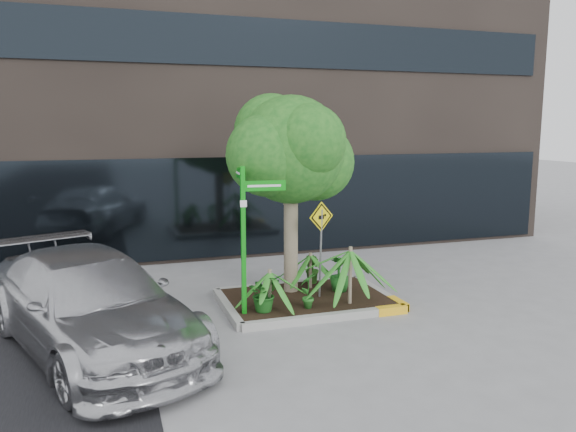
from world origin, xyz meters
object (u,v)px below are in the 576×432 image
object	(u,v)px
tree	(291,150)
street_sign_post	(246,226)
parked_car	(91,303)
cattle_sign	(321,233)

from	to	relation	value
tree	street_sign_post	size ratio (longest dim) A/B	1.48
street_sign_post	parked_car	bearing A→B (deg)	-163.54
parked_car	street_sign_post	xyz separation A→B (m)	(2.64, 0.57, 0.98)
tree	parked_car	bearing A→B (deg)	-157.16
tree	parked_car	distance (m)	4.74
street_sign_post	cattle_sign	xyz separation A→B (m)	(1.61, 0.43, -0.30)
parked_car	cattle_sign	xyz separation A→B (m)	(4.25, 1.00, 0.68)
tree	street_sign_post	world-z (taller)	tree
tree	cattle_sign	world-z (taller)	tree
street_sign_post	cattle_sign	world-z (taller)	street_sign_post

